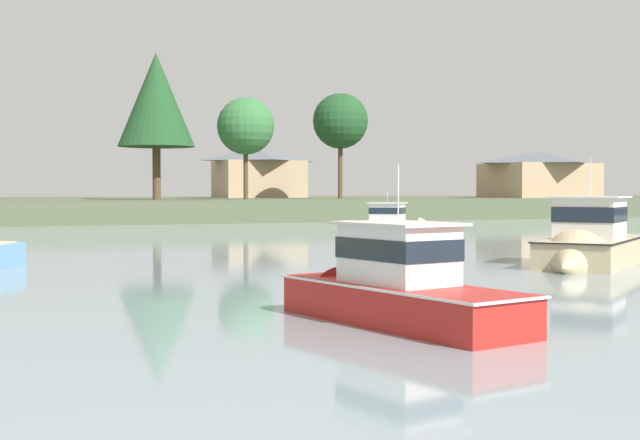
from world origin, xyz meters
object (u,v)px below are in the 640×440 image
cruiser_cream (396,226)px  cruiser_red (383,297)px  cruiser_sand (587,251)px  mooring_buoy_red (428,226)px  dinghy_black (573,225)px

cruiser_cream → cruiser_red: bearing=-117.2°
cruiser_sand → mooring_buoy_red: size_ratio=16.37×
dinghy_black → mooring_buoy_red: size_ratio=7.01×
cruiser_red → cruiser_sand: 15.74m
dinghy_black → cruiser_sand: 36.24m
dinghy_black → mooring_buoy_red: (-10.47, 3.97, -0.05)m
cruiser_sand → dinghy_black: bearing=52.7°
cruiser_red → cruiser_sand: size_ratio=0.90×
cruiser_sand → mooring_buoy_red: cruiser_sand is taller
cruiser_red → mooring_buoy_red: (24.28, 41.96, -0.43)m
cruiser_red → cruiser_sand: (12.79, 9.16, 0.08)m
cruiser_cream → dinghy_black: size_ratio=1.91×
cruiser_cream → cruiser_sand: cruiser_sand is taller
cruiser_cream → dinghy_black: bearing=13.8°
cruiser_red → cruiser_cream: bearing=62.8°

